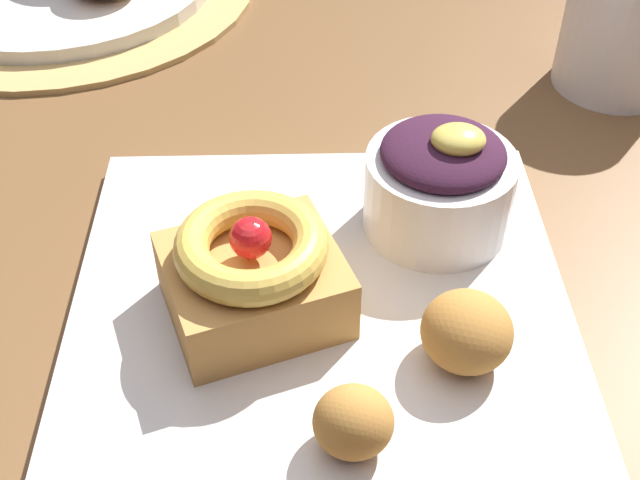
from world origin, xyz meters
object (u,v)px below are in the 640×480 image
object	(u,v)px
cake_slice	(253,273)
fritter_front	(467,331)
front_plate	(321,310)
fritter_middle	(353,422)
berry_ramekin	(440,183)
coffee_mug	(626,25)

from	to	relation	value
cake_slice	fritter_front	distance (m)	0.11
front_plate	cake_slice	size ratio (longest dim) A/B	2.48
cake_slice	fritter_middle	distance (m)	0.10
front_plate	berry_ramekin	bearing A→B (deg)	42.03
cake_slice	fritter_front	size ratio (longest dim) A/B	2.33
berry_ramekin	cake_slice	bearing A→B (deg)	-147.23
fritter_front	front_plate	bearing A→B (deg)	151.17
coffee_mug	front_plate	bearing A→B (deg)	-134.05
berry_ramekin	coffee_mug	bearing A→B (deg)	47.53
berry_ramekin	fritter_front	xyz separation A→B (m)	(0.00, -0.10, -0.01)
cake_slice	fritter_middle	bearing A→B (deg)	-60.95
berry_ramekin	fritter_middle	bearing A→B (deg)	-110.75
front_plate	fritter_middle	distance (m)	0.09
cake_slice	coffee_mug	world-z (taller)	coffee_mug
fritter_front	fritter_middle	bearing A→B (deg)	-139.41
berry_ramekin	fritter_front	size ratio (longest dim) A/B	1.85
fritter_middle	coffee_mug	world-z (taller)	coffee_mug
front_plate	fritter_front	xyz separation A→B (m)	(0.07, -0.04, 0.03)
cake_slice	fritter_front	world-z (taller)	cake_slice
front_plate	coffee_mug	size ratio (longest dim) A/B	2.77
berry_ramekin	front_plate	bearing A→B (deg)	-137.97
coffee_mug	fritter_front	bearing A→B (deg)	-119.77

